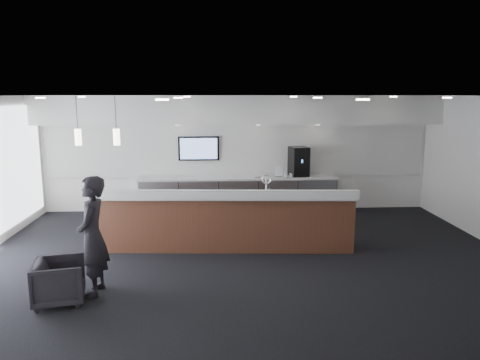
{
  "coord_description": "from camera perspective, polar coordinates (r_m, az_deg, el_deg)",
  "views": [
    {
      "loc": [
        -0.59,
        -8.12,
        3.04
      ],
      "look_at": [
        -0.08,
        1.3,
        1.29
      ],
      "focal_mm": 35.0,
      "sensor_mm": 36.0,
      "label": 1
    }
  ],
  "objects": [
    {
      "name": "ground",
      "position": [
        8.69,
        0.98,
        -10.0
      ],
      "size": [
        10.0,
        10.0,
        0.0
      ],
      "primitive_type": "plane",
      "color": "black",
      "rests_on": "ground"
    },
    {
      "name": "ceiling",
      "position": [
        8.14,
        1.04,
        10.2
      ],
      "size": [
        10.0,
        8.0,
        0.02
      ],
      "primitive_type": "cube",
      "color": "black",
      "rests_on": "back_wall"
    },
    {
      "name": "back_wall",
      "position": [
        12.23,
        -0.33,
        3.25
      ],
      "size": [
        10.0,
        0.02,
        3.0
      ],
      "primitive_type": "cube",
      "color": "white",
      "rests_on": "ground"
    },
    {
      "name": "soffit_bulkhead",
      "position": [
        11.69,
        -0.23,
        8.57
      ],
      "size": [
        10.0,
        0.9,
        0.7
      ],
      "primitive_type": "cube",
      "color": "silver",
      "rests_on": "back_wall"
    },
    {
      "name": "alcove_panel",
      "position": [
        12.19,
        -0.33,
        3.7
      ],
      "size": [
        9.8,
        0.06,
        1.4
      ],
      "primitive_type": "cube",
      "color": "silver",
      "rests_on": "back_wall"
    },
    {
      "name": "back_credenza",
      "position": [
        12.05,
        -0.25,
        -1.8
      ],
      "size": [
        5.06,
        0.66,
        0.95
      ],
      "color": "#989AA0",
      "rests_on": "ground"
    },
    {
      "name": "wall_tv",
      "position": [
        12.11,
        -5.06,
        3.85
      ],
      "size": [
        1.05,
        0.08,
        0.62
      ],
      "color": "black",
      "rests_on": "back_wall"
    },
    {
      "name": "pendant_left",
      "position": [
        9.13,
        -14.61,
        5.19
      ],
      "size": [
        0.12,
        0.12,
        0.3
      ],
      "primitive_type": "cylinder",
      "color": "#FDEEC5",
      "rests_on": "ceiling"
    },
    {
      "name": "pendant_right",
      "position": [
        9.3,
        -18.85,
        5.05
      ],
      "size": [
        0.12,
        0.12,
        0.3
      ],
      "primitive_type": "cylinder",
      "color": "#FDEEC5",
      "rests_on": "ceiling"
    },
    {
      "name": "ceiling_can_lights",
      "position": [
        8.14,
        1.04,
        9.99
      ],
      "size": [
        7.0,
        5.0,
        0.02
      ],
      "primitive_type": null,
      "color": "white",
      "rests_on": "ceiling"
    },
    {
      "name": "service_counter",
      "position": [
        9.28,
        -1.62,
        -4.91
      ],
      "size": [
        5.03,
        1.13,
        1.49
      ],
      "rotation": [
        0.0,
        0.0,
        -0.06
      ],
      "color": "#552D1C",
      "rests_on": "ground"
    },
    {
      "name": "coffee_machine",
      "position": [
        12.11,
        7.17,
        2.26
      ],
      "size": [
        0.52,
        0.6,
        0.75
      ],
      "rotation": [
        0.0,
        0.0,
        0.2
      ],
      "color": "black",
      "rests_on": "back_credenza"
    },
    {
      "name": "info_sign_left",
      "position": [
        11.87,
        2.17,
        0.87
      ],
      "size": [
        0.16,
        0.04,
        0.22
      ],
      "primitive_type": "cube",
      "rotation": [
        0.0,
        0.0,
        0.14
      ],
      "color": "white",
      "rests_on": "back_credenza"
    },
    {
      "name": "info_sign_right",
      "position": [
        11.96,
        4.74,
        1.02
      ],
      "size": [
        0.2,
        0.04,
        0.26
      ],
      "primitive_type": "cube",
      "rotation": [
        0.0,
        0.0,
        -0.08
      ],
      "color": "white",
      "rests_on": "back_credenza"
    },
    {
      "name": "armchair",
      "position": [
        7.5,
        -21.19,
        -11.44
      ],
      "size": [
        0.86,
        0.84,
        0.66
      ],
      "primitive_type": "imported",
      "rotation": [
        0.0,
        0.0,
        1.79
      ],
      "color": "black",
      "rests_on": "ground"
    },
    {
      "name": "lounge_guest",
      "position": [
        7.45,
        -17.54,
        -6.56
      ],
      "size": [
        0.44,
        0.67,
        1.84
      ],
      "primitive_type": "imported",
      "rotation": [
        0.0,
        0.0,
        -1.57
      ],
      "color": "black",
      "rests_on": "ground"
    },
    {
      "name": "cup_0",
      "position": [
        12.07,
        8.21,
        0.62
      ],
      "size": [
        0.09,
        0.09,
        0.09
      ],
      "primitive_type": "imported",
      "color": "white",
      "rests_on": "back_credenza"
    },
    {
      "name": "cup_1",
      "position": [
        12.05,
        7.55,
        0.61
      ],
      "size": [
        0.13,
        0.13,
        0.09
      ],
      "primitive_type": "imported",
      "rotation": [
        0.0,
        0.0,
        0.65
      ],
      "color": "white",
      "rests_on": "back_credenza"
    },
    {
      "name": "cup_2",
      "position": [
        12.02,
        6.9,
        0.61
      ],
      "size": [
        0.12,
        0.12,
        0.09
      ],
      "primitive_type": "imported",
      "rotation": [
        0.0,
        0.0,
        1.29
      ],
      "color": "white",
      "rests_on": "back_credenza"
    },
    {
      "name": "cup_3",
      "position": [
        12.0,
        6.24,
        0.6
      ],
      "size": [
        0.12,
        0.12,
        0.09
      ],
      "primitive_type": "imported",
      "rotation": [
        0.0,
        0.0,
        1.94
      ],
      "color": "white",
      "rests_on": "back_credenza"
    },
    {
      "name": "cup_4",
      "position": [
        11.98,
        5.58,
        0.6
      ],
      "size": [
        0.13,
        0.13,
        0.09
      ],
      "primitive_type": "imported",
      "rotation": [
        0.0,
        0.0,
        2.58
      ],
      "color": "white",
      "rests_on": "back_credenza"
    }
  ]
}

